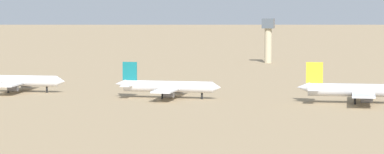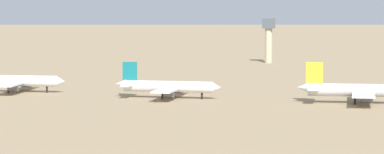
{
  "view_description": "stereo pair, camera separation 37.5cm",
  "coord_description": "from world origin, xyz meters",
  "px_view_note": "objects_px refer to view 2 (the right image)",
  "views": [
    {
      "loc": [
        64.36,
        -273.0,
        29.36
      ],
      "look_at": [
        3.87,
        -4.12,
        6.0
      ],
      "focal_mm": 88.67,
      "sensor_mm": 36.0,
      "label": 1
    },
    {
      "loc": [
        64.73,
        -272.92,
        29.36
      ],
      "look_at": [
        3.87,
        -4.12,
        6.0
      ],
      "focal_mm": 88.67,
      "sensor_mm": 36.0,
      "label": 2
    }
  ],
  "objects_px": {
    "parked_jet_teal_3": "(167,87)",
    "parked_jet_yellow_4": "(359,90)",
    "parked_jet_yellow_2": "(14,81)",
    "control_tower": "(269,36)"
  },
  "relations": [
    {
      "from": "parked_jet_teal_3",
      "to": "parked_jet_yellow_4",
      "type": "bearing_deg",
      "value": -2.43
    },
    {
      "from": "parked_jet_yellow_2",
      "to": "parked_jet_yellow_4",
      "type": "relative_size",
      "value": 0.95
    },
    {
      "from": "parked_jet_yellow_2",
      "to": "control_tower",
      "type": "distance_m",
      "value": 158.33
    },
    {
      "from": "parked_jet_yellow_2",
      "to": "parked_jet_yellow_4",
      "type": "xyz_separation_m",
      "value": [
        105.46,
        -8.46,
        0.18
      ]
    },
    {
      "from": "parked_jet_yellow_4",
      "to": "control_tower",
      "type": "xyz_separation_m",
      "value": [
        -47.26,
        155.47,
        8.21
      ]
    },
    {
      "from": "parked_jet_teal_3",
      "to": "parked_jet_yellow_4",
      "type": "xyz_separation_m",
      "value": [
        54.86,
        -1.73,
        0.29
      ]
    },
    {
      "from": "parked_jet_yellow_4",
      "to": "control_tower",
      "type": "distance_m",
      "value": 162.7
    },
    {
      "from": "parked_jet_teal_3",
      "to": "control_tower",
      "type": "xyz_separation_m",
      "value": [
        7.6,
        153.74,
        8.5
      ]
    },
    {
      "from": "parked_jet_yellow_2",
      "to": "parked_jet_yellow_4",
      "type": "height_order",
      "value": "parked_jet_yellow_4"
    },
    {
      "from": "parked_jet_teal_3",
      "to": "parked_jet_yellow_4",
      "type": "relative_size",
      "value": 0.92
    }
  ]
}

